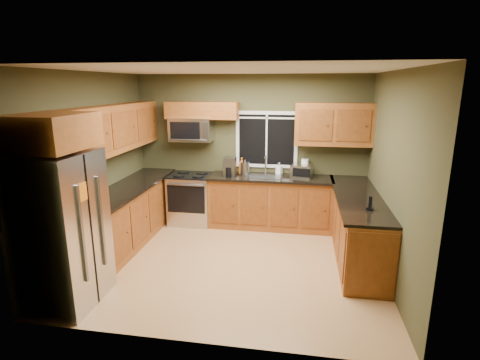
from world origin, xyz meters
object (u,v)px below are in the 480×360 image
(refrigerator, at_px, (63,230))
(cordless_phone, at_px, (370,206))
(kettle, at_px, (245,168))
(soap_bottle_b, at_px, (279,168))
(coffee_maker, at_px, (230,167))
(range, at_px, (191,198))
(toaster_oven, at_px, (301,171))
(microwave, at_px, (191,129))
(paper_towel_roll, at_px, (305,167))
(soap_bottle_c, at_px, (244,169))
(soap_bottle_a, at_px, (242,166))

(refrigerator, height_order, cordless_phone, refrigerator)
(kettle, height_order, soap_bottle_b, kettle)
(coffee_maker, distance_m, kettle, 0.28)
(kettle, xyz_separation_m, cordless_phone, (1.88, -1.63, -0.08))
(refrigerator, height_order, range, refrigerator)
(toaster_oven, xyz_separation_m, kettle, (-0.99, -0.03, 0.03))
(toaster_oven, xyz_separation_m, coffee_maker, (-1.25, -0.13, 0.05))
(toaster_oven, bearing_deg, kettle, -178.32)
(microwave, distance_m, kettle, 1.20)
(range, xyz_separation_m, paper_towel_roll, (2.05, 0.21, 0.62))
(coffee_maker, xyz_separation_m, paper_towel_roll, (1.31, 0.27, -0.01))
(cordless_phone, bearing_deg, coffee_maker, 144.48)
(soap_bottle_b, relative_size, cordless_phone, 1.13)
(soap_bottle_b, distance_m, cordless_phone, 2.23)
(toaster_oven, bearing_deg, soap_bottle_b, 158.15)
(microwave, relative_size, kettle, 2.57)
(soap_bottle_c, bearing_deg, soap_bottle_a, -103.94)
(toaster_oven, height_order, soap_bottle_c, toaster_oven)
(toaster_oven, bearing_deg, coffee_maker, -174.22)
(refrigerator, height_order, soap_bottle_a, refrigerator)
(refrigerator, relative_size, soap_bottle_b, 8.52)
(range, bearing_deg, paper_towel_roll, 5.86)
(paper_towel_roll, xyz_separation_m, soap_bottle_b, (-0.45, 0.02, -0.04))
(paper_towel_roll, distance_m, cordless_phone, 1.98)
(range, xyz_separation_m, soap_bottle_b, (1.60, 0.23, 0.58))
(range, xyz_separation_m, soap_bottle_c, (0.96, 0.23, 0.55))
(soap_bottle_a, distance_m, cordless_phone, 2.60)
(refrigerator, xyz_separation_m, toaster_oven, (2.68, 2.84, 0.15))
(kettle, relative_size, soap_bottle_a, 0.98)
(coffee_maker, height_order, cordless_phone, coffee_maker)
(microwave, height_order, kettle, microwave)
(soap_bottle_b, xyz_separation_m, cordless_phone, (1.29, -1.82, -0.05))
(range, bearing_deg, soap_bottle_b, 8.21)
(kettle, bearing_deg, range, -177.60)
(toaster_oven, relative_size, soap_bottle_a, 1.33)
(toaster_oven, bearing_deg, cordless_phone, -61.74)
(soap_bottle_b, height_order, soap_bottle_c, soap_bottle_b)
(toaster_oven, relative_size, coffee_maker, 1.20)
(refrigerator, bearing_deg, cordless_phone, 18.35)
(coffee_maker, xyz_separation_m, soap_bottle_c, (0.21, 0.29, -0.08))
(soap_bottle_a, xyz_separation_m, cordless_phone, (1.96, -1.70, -0.09))
(coffee_maker, bearing_deg, paper_towel_roll, 11.49)
(coffee_maker, distance_m, paper_towel_roll, 1.33)
(kettle, height_order, cordless_phone, kettle)
(refrigerator, distance_m, kettle, 3.28)
(soap_bottle_b, bearing_deg, microwave, -176.62)
(microwave, bearing_deg, cordless_phone, -30.83)
(soap_bottle_b, bearing_deg, kettle, -162.47)
(range, bearing_deg, kettle, 2.40)
(refrigerator, relative_size, soap_bottle_c, 11.64)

